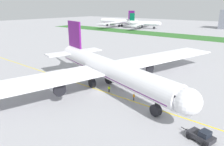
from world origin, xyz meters
TOP-DOWN VIEW (x-y plane):
  - ground_plane at (0.00, 0.00)m, footprint 600.00×600.00m
  - apron_taxi_line at (0.00, 1.45)m, footprint 280.00×0.36m
  - grass_median_strip at (0.00, 116.10)m, footprint 320.00×24.00m
  - airliner_foreground at (-0.33, 3.63)m, footprint 53.05×86.26m
  - pushback_tug at (26.87, -4.06)m, footprint 5.99×3.57m
  - ground_crew_wingwalker_port at (9.68, 1.96)m, footprint 0.57×0.42m
  - ground_crew_marshaller_front at (2.04, 2.04)m, footprint 0.47×0.52m
  - traffic_cone_near_nose at (-19.09, -16.00)m, footprint 0.36×0.36m
  - traffic_cone_port_wing at (-22.51, -12.26)m, footprint 0.36×0.36m
  - parked_airliner_far_left at (-104.00, 144.96)m, footprint 46.31×72.75m
  - parked_airliner_far_centre at (-74.58, 145.68)m, footprint 35.97×55.89m

SIDE VIEW (x-z plane):
  - ground_plane at x=0.00m, z-range 0.00..0.00m
  - apron_taxi_line at x=0.00m, z-range 0.00..0.01m
  - grass_median_strip at x=0.00m, z-range 0.00..0.10m
  - traffic_cone_near_nose at x=-19.09m, z-range -0.01..0.57m
  - traffic_cone_port_wing at x=-22.51m, z-range -0.01..0.57m
  - pushback_tug at x=26.87m, z-range -0.09..2.05m
  - ground_crew_marshaller_front at x=2.04m, z-range 0.19..1.93m
  - ground_crew_wingwalker_port at x=9.68m, z-range 0.19..1.93m
  - parked_airliner_far_centre at x=-74.58m, z-range -2.33..12.14m
  - airliner_foreground at x=-0.33m, z-range -2.67..14.01m
  - parked_airliner_far_left at x=-104.00m, z-range -2.69..14.04m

